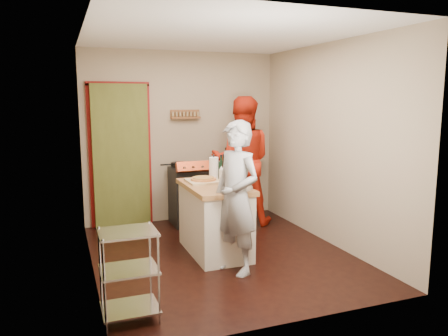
{
  "coord_description": "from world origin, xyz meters",
  "views": [
    {
      "loc": [
        -1.76,
        -4.79,
        1.89
      ],
      "look_at": [
        0.04,
        0.0,
        1.07
      ],
      "focal_mm": 35.0,
      "sensor_mm": 36.0,
      "label": 1
    }
  ],
  "objects_px": {
    "wire_shelving": "(129,271)",
    "person_red": "(242,161)",
    "island": "(215,217)",
    "person_stripe": "(236,198)",
    "stove": "(192,195)"
  },
  "relations": [
    {
      "from": "stove",
      "to": "person_red",
      "type": "relative_size",
      "value": 0.52
    },
    {
      "from": "person_red",
      "to": "person_stripe",
      "type": "bearing_deg",
      "value": 88.65
    },
    {
      "from": "wire_shelving",
      "to": "island",
      "type": "bearing_deg",
      "value": 46.34
    },
    {
      "from": "stove",
      "to": "person_red",
      "type": "height_order",
      "value": "person_red"
    },
    {
      "from": "wire_shelving",
      "to": "person_red",
      "type": "height_order",
      "value": "person_red"
    },
    {
      "from": "island",
      "to": "wire_shelving",
      "type": "bearing_deg",
      "value": -133.66
    },
    {
      "from": "wire_shelving",
      "to": "person_red",
      "type": "bearing_deg",
      "value": 49.43
    },
    {
      "from": "person_stripe",
      "to": "island",
      "type": "bearing_deg",
      "value": 159.31
    },
    {
      "from": "person_red",
      "to": "island",
      "type": "bearing_deg",
      "value": 76.72
    },
    {
      "from": "stove",
      "to": "person_stripe",
      "type": "height_order",
      "value": "person_stripe"
    },
    {
      "from": "island",
      "to": "person_red",
      "type": "relative_size",
      "value": 0.66
    },
    {
      "from": "stove",
      "to": "person_red",
      "type": "bearing_deg",
      "value": -17.1
    },
    {
      "from": "island",
      "to": "person_stripe",
      "type": "relative_size",
      "value": 0.76
    },
    {
      "from": "wire_shelving",
      "to": "person_red",
      "type": "distance_m",
      "value": 3.2
    },
    {
      "from": "person_stripe",
      "to": "person_red",
      "type": "height_order",
      "value": "person_red"
    }
  ]
}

